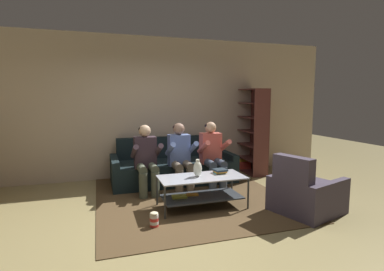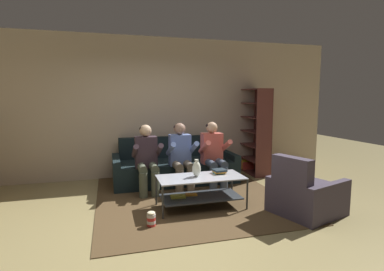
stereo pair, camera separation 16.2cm
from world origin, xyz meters
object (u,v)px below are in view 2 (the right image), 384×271
object	(u,v)px
person_seated_middle	(181,154)
vase	(196,169)
coffee_table	(200,187)
armchair	(305,195)
person_seated_right	(214,152)
bookshelf	(254,135)
book_stack	(219,171)
popcorn_tub	(151,219)
couch	(174,167)
person_seated_left	(147,156)

from	to	relation	value
person_seated_middle	vase	size ratio (longest dim) A/B	4.59
coffee_table	armchair	distance (m)	1.52
person_seated_middle	armchair	size ratio (longest dim) A/B	1.12
person_seated_middle	person_seated_right	distance (m)	0.62
bookshelf	vase	bearing A→B (deg)	-135.97
book_stack	armchair	size ratio (longest dim) A/B	0.19
coffee_table	armchair	size ratio (longest dim) A/B	1.21
person_seated_middle	popcorn_tub	distance (m)	1.71
couch	coffee_table	distance (m)	1.54
person_seated_right	book_stack	world-z (taller)	person_seated_right
person_seated_middle	book_stack	world-z (taller)	person_seated_middle
coffee_table	vase	bearing A→B (deg)	159.64
coffee_table	armchair	world-z (taller)	armchair
coffee_table	popcorn_tub	size ratio (longest dim) A/B	6.37
person_seated_middle	bookshelf	world-z (taller)	bookshelf
person_seated_right	book_stack	bearing A→B (deg)	-103.98
coffee_table	bookshelf	world-z (taller)	bookshelf
couch	person_seated_middle	bearing A→B (deg)	-90.00
vase	bookshelf	size ratio (longest dim) A/B	0.14
coffee_table	bookshelf	xyz separation A→B (m)	(1.84, 1.84, 0.50)
person_seated_right	popcorn_tub	world-z (taller)	person_seated_right
coffee_table	vase	world-z (taller)	vase
person_seated_left	bookshelf	size ratio (longest dim) A/B	0.64
person_seated_right	book_stack	distance (m)	0.89
person_seated_right	coffee_table	world-z (taller)	person_seated_right
vase	armchair	size ratio (longest dim) A/B	0.24
bookshelf	popcorn_tub	size ratio (longest dim) A/B	9.12
couch	armchair	size ratio (longest dim) A/B	2.22
person_seated_left	person_seated_middle	world-z (taller)	person_seated_middle
couch	armchair	bearing A→B (deg)	-56.72
bookshelf	popcorn_tub	bearing A→B (deg)	-138.73
person_seated_right	bookshelf	size ratio (longest dim) A/B	0.66
popcorn_tub	book_stack	bearing A→B (deg)	26.71
person_seated_right	popcorn_tub	size ratio (longest dim) A/B	5.97
vase	popcorn_tub	world-z (taller)	vase
vase	armchair	world-z (taller)	armchair
person_seated_left	armchair	xyz separation A→B (m)	(2.04, -1.59, -0.37)
person_seated_right	popcorn_tub	distance (m)	2.05
person_seated_middle	person_seated_right	size ratio (longest dim) A/B	0.99
person_seated_right	book_stack	xyz separation A→B (m)	(-0.21, -0.85, -0.14)
book_stack	armchair	distance (m)	1.29
person_seated_left	couch	bearing A→B (deg)	43.48
vase	book_stack	world-z (taller)	vase
couch	bookshelf	xyz separation A→B (m)	(1.89, 0.31, 0.54)
armchair	person_seated_middle	bearing A→B (deg)	131.88
person_seated_left	armchair	size ratio (longest dim) A/B	1.11
vase	armchair	bearing A→B (deg)	-24.83
coffee_table	popcorn_tub	bearing A→B (deg)	-149.26
armchair	popcorn_tub	xyz separation A→B (m)	(-2.18, 0.16, -0.17)
person_seated_left	person_seated_right	bearing A→B (deg)	0.09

